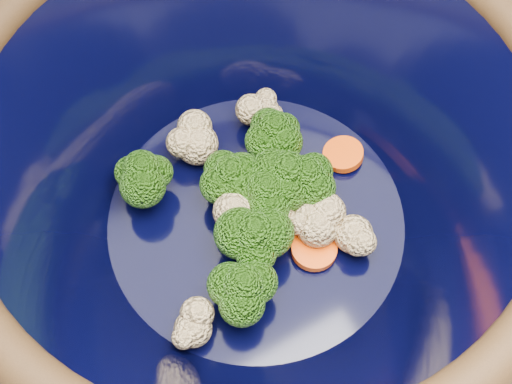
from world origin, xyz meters
The scene contains 2 objects.
mixing_bowl centered at (-0.07, 0.09, 1.00)m, with size 0.47×0.47×0.17m.
vegetable_pile centered at (-0.07, 0.09, 0.96)m, with size 0.19×0.16×0.06m.
Camera 1 is at (-0.19, -0.11, 1.41)m, focal length 50.00 mm.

